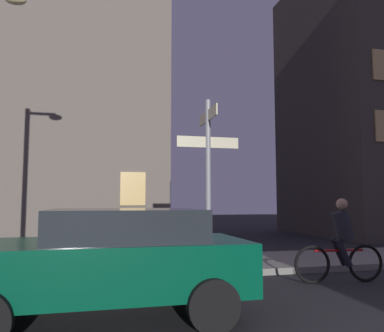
% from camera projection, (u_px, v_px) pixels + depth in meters
% --- Properties ---
extents(sidewalk_kerb, '(40.00, 2.57, 0.14)m').
position_uv_depth(sidewalk_kerb, '(245.00, 263.00, 9.32)').
color(sidewalk_kerb, gray).
rests_on(sidewalk_kerb, ground_plane).
extents(signpost, '(1.40, 1.32, 3.65)m').
position_uv_depth(signpost, '(208.00, 168.00, 8.38)').
color(signpost, gray).
rests_on(signpost, sidewalk_kerb).
extents(car_far_oncoming, '(3.90, 1.91, 1.45)m').
position_uv_depth(car_far_oncoming, '(109.00, 259.00, 5.15)').
color(car_far_oncoming, '#05472D').
rests_on(car_far_oncoming, ground_plane).
extents(cyclist, '(1.82, 0.36, 1.61)m').
position_uv_depth(cyclist, '(341.00, 243.00, 7.42)').
color(cyclist, black).
rests_on(cyclist, ground_plane).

